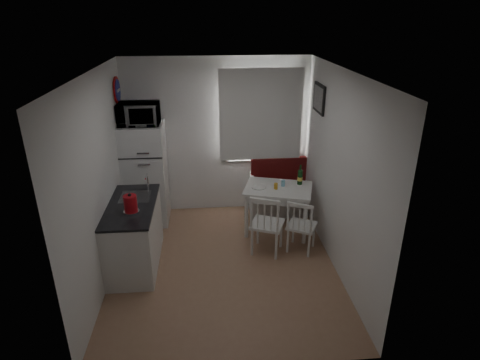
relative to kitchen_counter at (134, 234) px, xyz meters
The scene contains 22 objects.
floor 1.29m from the kitchen_counter, ahead, with size 3.00×3.50×0.02m, color #A07455.
ceiling 2.46m from the kitchen_counter, ahead, with size 3.00×3.50×0.02m, color white.
wall_back 2.17m from the kitchen_counter, 53.04° to the left, with size 3.00×0.02×2.60m, color white.
wall_front 2.41m from the kitchen_counter, 57.81° to the right, with size 3.00×0.02×2.60m, color white.
wall_left 0.91m from the kitchen_counter, 152.61° to the right, with size 0.02×3.50×2.60m, color white.
wall_right 2.83m from the kitchen_counter, ahead, with size 0.02×3.50×2.60m, color white.
window 2.72m from the kitchen_counter, 39.47° to the left, with size 1.22×0.06×1.47m, color white.
curtain 2.71m from the kitchen_counter, 38.19° to the left, with size 1.35×0.02×1.50m, color white.
kitchen_counter is the anchor object (origin of this frame).
wall_sign 2.15m from the kitchen_counter, 101.80° to the left, with size 0.40×0.40×0.03m, color navy.
picture_frame 3.25m from the kitchen_counter, 19.45° to the left, with size 0.04×0.52×0.42m, color black.
bench 2.74m from the kitchen_counter, 29.68° to the left, with size 1.31×0.50×0.94m.
dining_table 2.21m from the kitchen_counter, 18.66° to the left, with size 1.16×0.95×0.75m.
chair_left 1.84m from the kitchen_counter, ahead, with size 0.55×0.55×0.49m.
chair_right 2.33m from the kitchen_counter, ahead, with size 0.51×0.52×0.44m.
fridge 1.30m from the kitchen_counter, 89.10° to the left, with size 0.66×0.66×1.65m, color white.
microwave 1.81m from the kitchen_counter, 89.06° to the left, with size 0.60×0.41×0.33m, color white.
kettle 0.63m from the kitchen_counter, 78.54° to the right, with size 0.20×0.20×0.26m, color #AE0D16.
wine_bottle 2.60m from the kitchen_counter, 18.28° to the left, with size 0.08×0.08×0.32m, color #123A15, non-canonical shape.
drinking_glass_orange 2.16m from the kitchen_counter, 17.82° to the left, with size 0.06×0.06×0.09m, color gold.
drinking_glass_blue 2.31m from the kitchen_counter, 19.21° to the left, with size 0.06×0.06×0.10m, color #88C9E7.
plate 1.95m from the kitchen_counter, 22.09° to the left, with size 0.22×0.22×0.02m, color white.
Camera 1 is at (-0.18, -4.64, 3.24)m, focal length 30.00 mm.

